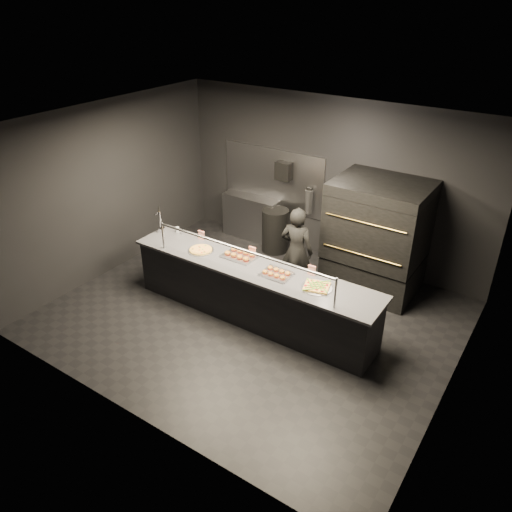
# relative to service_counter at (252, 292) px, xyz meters

# --- Properties ---
(room) EXTENTS (6.04, 6.00, 3.00)m
(room) POSITION_rel_service_counter_xyz_m (-0.02, 0.05, 1.03)
(room) COLOR black
(room) RESTS_ON ground
(service_counter) EXTENTS (4.10, 0.78, 1.37)m
(service_counter) POSITION_rel_service_counter_xyz_m (0.00, 0.00, 0.00)
(service_counter) COLOR black
(service_counter) RESTS_ON ground
(pizza_oven) EXTENTS (1.50, 1.23, 1.91)m
(pizza_oven) POSITION_rel_service_counter_xyz_m (1.20, 1.90, 0.50)
(pizza_oven) COLOR black
(pizza_oven) RESTS_ON ground
(prep_shelf) EXTENTS (1.20, 0.35, 0.90)m
(prep_shelf) POSITION_rel_service_counter_xyz_m (-1.60, 2.32, -0.01)
(prep_shelf) COLOR #99999E
(prep_shelf) RESTS_ON ground
(towel_dispenser) EXTENTS (0.30, 0.20, 0.35)m
(towel_dispenser) POSITION_rel_service_counter_xyz_m (-0.90, 2.39, 1.09)
(towel_dispenser) COLOR black
(towel_dispenser) RESTS_ON room
(fire_extinguisher) EXTENTS (0.14, 0.14, 0.51)m
(fire_extinguisher) POSITION_rel_service_counter_xyz_m (-0.35, 2.40, 0.60)
(fire_extinguisher) COLOR #B2B2B7
(fire_extinguisher) RESTS_ON room
(beer_tap) EXTENTS (0.13, 0.19, 0.51)m
(beer_tap) POSITION_rel_service_counter_xyz_m (-1.95, 0.11, 0.60)
(beer_tap) COLOR silver
(beer_tap) RESTS_ON service_counter
(round_pizza) EXTENTS (0.41, 0.41, 0.03)m
(round_pizza) POSITION_rel_service_counter_xyz_m (-0.95, -0.05, 0.47)
(round_pizza) COLOR silver
(round_pizza) RESTS_ON service_counter
(slider_tray_a) EXTENTS (0.52, 0.39, 0.08)m
(slider_tray_a) POSITION_rel_service_counter_xyz_m (-0.33, 0.14, 0.49)
(slider_tray_a) COLOR silver
(slider_tray_a) RESTS_ON service_counter
(slider_tray_b) EXTENTS (0.46, 0.35, 0.07)m
(slider_tray_b) POSITION_rel_service_counter_xyz_m (0.44, -0.02, 0.48)
(slider_tray_b) COLOR silver
(slider_tray_b) RESTS_ON service_counter
(square_pizza) EXTENTS (0.43, 0.43, 0.05)m
(square_pizza) POSITION_rel_service_counter_xyz_m (1.09, -0.00, 0.47)
(square_pizza) COLOR silver
(square_pizza) RESTS_ON service_counter
(condiment_jar) EXTENTS (0.15, 0.06, 0.10)m
(condiment_jar) POSITION_rel_service_counter_xyz_m (-1.67, 0.25, 0.50)
(condiment_jar) COLOR silver
(condiment_jar) RESTS_ON service_counter
(tent_cards) EXTENTS (2.18, 0.04, 0.15)m
(tent_cards) POSITION_rel_service_counter_xyz_m (-0.18, 0.28, 0.53)
(tent_cards) COLOR white
(tent_cards) RESTS_ON service_counter
(trash_bin) EXTENTS (0.51, 0.51, 0.86)m
(trash_bin) POSITION_rel_service_counter_xyz_m (-0.89, 2.11, -0.04)
(trash_bin) COLOR black
(trash_bin) RESTS_ON ground
(worker) EXTENTS (0.60, 0.44, 1.54)m
(worker) POSITION_rel_service_counter_xyz_m (0.18, 1.04, 0.30)
(worker) COLOR black
(worker) RESTS_ON ground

